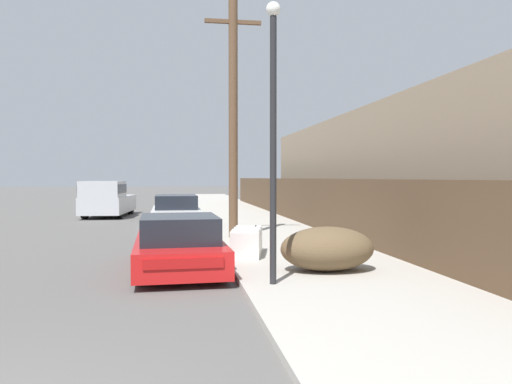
{
  "coord_description": "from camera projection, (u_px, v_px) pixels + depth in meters",
  "views": [
    {
      "loc": [
        2.08,
        -3.51,
        2.04
      ],
      "look_at": [
        4.27,
        10.46,
        1.63
      ],
      "focal_mm": 35.0,
      "sensor_mm": 36.0,
      "label": 1
    }
  ],
  "objects": [
    {
      "name": "building_right_house",
      "position": [
        409.0,
        172.0,
        20.72
      ],
      "size": [
        6.0,
        23.3,
        4.57
      ],
      "primitive_type": "cube",
      "color": "gray",
      "rests_on": "ground"
    },
    {
      "name": "parked_sports_car_red",
      "position": [
        179.0,
        245.0,
        10.88
      ],
      "size": [
        2.02,
        4.38,
        1.23
      ],
      "rotation": [
        0.0,
        0.0,
        0.04
      ],
      "color": "red",
      "rests_on": "ground"
    },
    {
      "name": "utility_pole",
      "position": [
        233.0,
        115.0,
        15.86
      ],
      "size": [
        1.8,
        0.29,
        7.61
      ],
      "color": "brown",
      "rests_on": "sidewalk_curb"
    },
    {
      "name": "sidewalk_curb",
      "position": [
        238.0,
        214.0,
        27.23
      ],
      "size": [
        4.2,
        63.0,
        0.12
      ],
      "primitive_type": "cube",
      "color": "#ADA89E",
      "rests_on": "ground"
    },
    {
      "name": "car_parked_mid",
      "position": [
        176.0,
        213.0,
        19.81
      ],
      "size": [
        1.95,
        4.49,
        1.35
      ],
      "rotation": [
        0.0,
        0.0,
        0.02
      ],
      "color": "silver",
      "rests_on": "ground"
    },
    {
      "name": "street_lamp",
      "position": [
        273.0,
        123.0,
        8.91
      ],
      "size": [
        0.26,
        0.26,
        5.04
      ],
      "color": "#232326",
      "rests_on": "sidewalk_curb"
    },
    {
      "name": "discarded_fridge",
      "position": [
        247.0,
        242.0,
        12.32
      ],
      "size": [
        1.0,
        1.68,
        0.69
      ],
      "rotation": [
        0.0,
        0.0,
        -0.22
      ],
      "color": "white",
      "rests_on": "sidewalk_curb"
    },
    {
      "name": "pickup_truck",
      "position": [
        107.0,
        199.0,
        25.79
      ],
      "size": [
        2.39,
        5.35,
        1.86
      ],
      "rotation": [
        0.0,
        0.0,
        3.07
      ],
      "color": "silver",
      "rests_on": "ground"
    },
    {
      "name": "brush_pile",
      "position": [
        327.0,
        249.0,
        10.25
      ],
      "size": [
        1.95,
        1.33,
        0.91
      ],
      "color": "brown",
      "rests_on": "sidewalk_curb"
    },
    {
      "name": "wooden_fence",
      "position": [
        290.0,
        199.0,
        23.33
      ],
      "size": [
        0.08,
        37.01,
        1.88
      ],
      "primitive_type": "cube",
      "color": "brown",
      "rests_on": "sidewalk_curb"
    }
  ]
}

